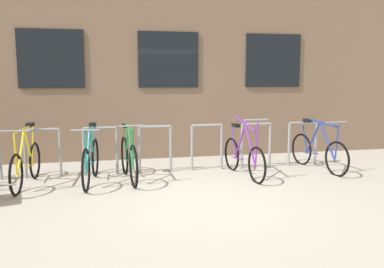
{
  "coord_description": "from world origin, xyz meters",
  "views": [
    {
      "loc": [
        -1.4,
        -5.65,
        1.78
      ],
      "look_at": [
        0.17,
        1.6,
        0.75
      ],
      "focal_mm": 38.45,
      "sensor_mm": 36.0,
      "label": 1
    }
  ],
  "objects": [
    {
      "name": "ground_plane",
      "position": [
        0.0,
        0.0,
        0.0
      ],
      "size": [
        42.0,
        42.0,
        0.0
      ],
      "primitive_type": "plane",
      "color": "#B2ADA0"
    },
    {
      "name": "bicycle_blue",
      "position": [
        2.63,
        1.45,
        0.37
      ],
      "size": [
        0.44,
        1.72,
        1.01
      ],
      "color": "black",
      "rests_on": "ground"
    },
    {
      "name": "bicycle_teal",
      "position": [
        -1.63,
        1.36,
        0.38
      ],
      "size": [
        0.44,
        1.73,
        1.0
      ],
      "color": "black",
      "rests_on": "ground"
    },
    {
      "name": "storefront_building",
      "position": [
        0.0,
        6.25,
        2.33
      ],
      "size": [
        28.0,
        6.14,
        4.67
      ],
      "color": "#7A604C",
      "rests_on": "ground"
    },
    {
      "name": "bicycle_green",
      "position": [
        -0.99,
        1.41,
        0.39
      ],
      "size": [
        0.44,
        1.69,
        1.03
      ],
      "color": "black",
      "rests_on": "ground"
    },
    {
      "name": "bicycle_yellow",
      "position": [
        -2.67,
        1.39,
        0.37
      ],
      "size": [
        0.44,
        1.74,
        1.02
      ],
      "color": "black",
      "rests_on": "ground"
    },
    {
      "name": "bike_rack",
      "position": [
        -0.47,
        1.9,
        0.54
      ],
      "size": [
        6.64,
        0.05,
        0.89
      ],
      "color": "gray",
      "rests_on": "ground"
    },
    {
      "name": "bicycle_purple",
      "position": [
        1.05,
        1.26,
        0.37
      ],
      "size": [
        0.44,
        1.7,
        1.1
      ],
      "color": "black",
      "rests_on": "ground"
    }
  ]
}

